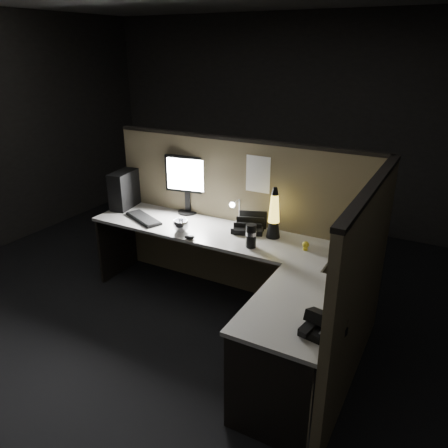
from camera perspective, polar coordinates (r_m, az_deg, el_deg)
The scene contains 17 objects.
floor at distance 3.86m, azimuth -4.64°, elevation -14.30°, with size 6.00×6.00×0.00m, color black.
room_shell at distance 3.18m, azimuth -5.55°, elevation 9.90°, with size 6.00×6.00×6.00m.
partition_back at distance 4.20m, azimuth 1.97°, elevation 0.68°, with size 2.66×0.06×1.50m, color brown.
partition_right at distance 3.11m, azimuth 17.27°, elevation -8.66°, with size 0.06×1.66×1.50m, color brown.
desk at distance 3.65m, azimuth -0.38°, elevation -5.73°, with size 2.60×1.60×0.73m.
pc_tower at distance 4.63m, azimuth -12.90°, elevation 4.41°, with size 0.16×0.36×0.38m, color black.
monitor at distance 4.33m, azimuth -4.85°, elevation 5.88°, with size 0.45×0.19×0.58m.
keyboard at distance 4.30m, azimuth -10.47°, elevation 0.70°, with size 0.47×0.16×0.02m, color black.
mouse at distance 3.82m, azimuth -4.50°, elevation -1.73°, with size 0.09×0.06×0.04m, color black.
clip_lamp at distance 4.04m, azimuth 1.54°, elevation 1.73°, with size 0.05×0.20×0.25m.
organizer at distance 3.97m, azimuth 3.37°, elevation -0.31°, with size 0.31×0.30×0.19m.
lava_lamp at distance 3.81m, azimuth 6.53°, elevation 0.94°, with size 0.12×0.12×0.46m.
travel_mug at distance 3.63m, azimuth 3.56°, elevation -1.56°, with size 0.09×0.09×0.20m, color black.
steel_mug at distance 3.97m, azimuth -5.64°, elevation -0.23°, with size 0.14×0.14×0.11m, color silver.
figurine at distance 3.65m, azimuth 10.62°, elevation -2.66°, with size 0.06×0.06×0.06m, color gold.
pinned_paper at distance 3.94m, azimuth 4.46°, elevation 6.49°, with size 0.23×0.00×0.33m, color white.
desk_phone at distance 2.67m, azimuth 12.81°, elevation -12.91°, with size 0.25×0.26×0.13m.
Camera 1 is at (1.75, -2.56, 2.29)m, focal length 35.00 mm.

